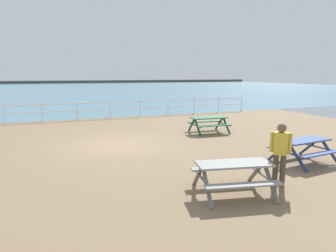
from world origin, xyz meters
name	(u,v)px	position (x,y,z in m)	size (l,w,h in m)	color
ground_plane	(116,147)	(0.00, 0.00, -0.10)	(30.00, 24.00, 0.20)	#846B4C
sea_band	(69,89)	(0.00, 52.75, 0.00)	(142.00, 90.00, 0.01)	teal
distant_shoreline	(64,83)	(0.00, 95.75, 0.00)	(142.00, 6.00, 1.80)	#4C4C47
seaward_railing	(94,107)	(0.00, 7.75, 0.76)	(23.07, 0.07, 1.08)	white
picnic_table_near_left	(209,121)	(4.85, 0.93, 0.58)	(1.87, 1.62, 0.80)	#286B47
picnic_table_near_right	(304,145)	(5.35, -4.65, 0.58)	(1.96, 1.72, 0.80)	#334C84
picnic_table_mid_centre	(234,170)	(1.74, -6.00, 0.58)	(2.06, 1.83, 0.80)	gray
visitor	(280,151)	(3.11, -6.02, 0.95)	(0.40, 0.40, 1.66)	#4C4233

